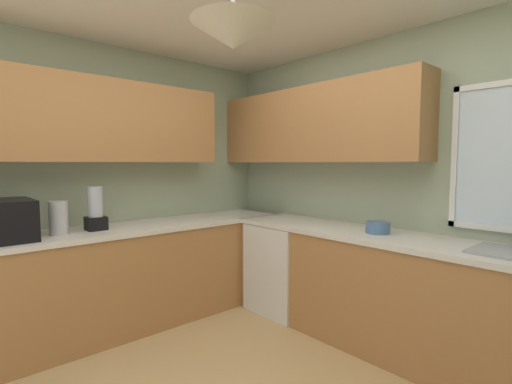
# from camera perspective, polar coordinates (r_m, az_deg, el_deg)

# --- Properties ---
(room_shell) EXTENTS (3.97, 3.60, 2.57)m
(room_shell) POSITION_cam_1_polar(r_m,az_deg,el_deg) (2.55, 0.18, 10.78)
(room_shell) COLOR #9EAD8E
(room_shell) RESTS_ON ground_plane
(counter_run_left) EXTENTS (0.65, 3.21, 0.89)m
(counter_run_left) POSITION_cam_1_polar(r_m,az_deg,el_deg) (3.50, -20.32, -12.32)
(counter_run_left) COLOR #AD7542
(counter_run_left) RESTS_ON ground_plane
(counter_run_back) EXTENTS (3.06, 0.65, 0.89)m
(counter_run_back) POSITION_cam_1_polar(r_m,az_deg,el_deg) (3.10, 21.34, -14.54)
(counter_run_back) COLOR #AD7542
(counter_run_back) RESTS_ON ground_plane
(dishwasher) EXTENTS (0.60, 0.60, 0.85)m
(dishwasher) POSITION_cam_1_polar(r_m,az_deg,el_deg) (3.73, 4.66, -11.39)
(dishwasher) COLOR white
(dishwasher) RESTS_ON ground_plane
(microwave) EXTENTS (0.48, 0.36, 0.29)m
(microwave) POSITION_cam_1_polar(r_m,az_deg,el_deg) (3.19, -34.25, -3.61)
(microwave) COLOR black
(microwave) RESTS_ON counter_run_left
(kettle) EXTENTS (0.13, 0.13, 0.26)m
(kettle) POSITION_cam_1_polar(r_m,az_deg,el_deg) (3.23, -28.07, -3.54)
(kettle) COLOR #B7B7BC
(kettle) RESTS_ON counter_run_left
(bowl) EXTENTS (0.19, 0.19, 0.09)m
(bowl) POSITION_cam_1_polar(r_m,az_deg,el_deg) (3.08, 18.21, -5.20)
(bowl) COLOR #4C7099
(bowl) RESTS_ON counter_run_back
(blender_appliance) EXTENTS (0.15, 0.15, 0.36)m
(blender_appliance) POSITION_cam_1_polar(r_m,az_deg,el_deg) (3.32, -23.42, -2.62)
(blender_appliance) COLOR black
(blender_appliance) RESTS_ON counter_run_left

